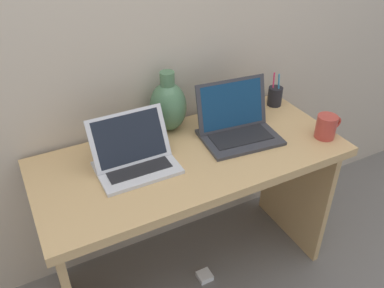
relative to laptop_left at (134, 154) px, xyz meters
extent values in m
plane|color=slate|center=(0.24, -0.04, -0.79)|extent=(6.00, 6.00, 0.00)
cube|color=#BCAD99|center=(0.24, 0.29, 0.41)|extent=(4.40, 0.04, 2.40)
cube|color=tan|center=(0.24, -0.04, -0.08)|extent=(1.31, 0.58, 0.04)
cube|color=tan|center=(-0.37, -0.04, -0.44)|extent=(0.03, 0.49, 0.70)
cube|color=tan|center=(0.85, -0.04, -0.44)|extent=(0.03, 0.49, 0.70)
cube|color=silver|center=(0.00, -0.03, -0.05)|extent=(0.31, 0.23, 0.01)
cube|color=black|center=(0.00, -0.03, -0.04)|extent=(0.25, 0.14, 0.00)
cube|color=silver|center=(0.00, 0.03, 0.05)|extent=(0.31, 0.11, 0.19)
cube|color=black|center=(0.00, 0.03, 0.05)|extent=(0.27, 0.10, 0.17)
cube|color=#333338|center=(0.48, -0.03, -0.05)|extent=(0.35, 0.28, 0.01)
cube|color=black|center=(0.48, -0.03, -0.04)|extent=(0.28, 0.17, 0.00)
cube|color=#333338|center=(0.49, 0.06, 0.07)|extent=(0.34, 0.10, 0.22)
cube|color=navy|center=(0.49, 0.06, 0.07)|extent=(0.30, 0.09, 0.19)
ellipsoid|color=#47704C|center=(0.24, 0.19, 0.06)|extent=(0.16, 0.16, 0.23)
cylinder|color=#47704C|center=(0.24, 0.19, 0.19)|extent=(0.06, 0.06, 0.06)
cylinder|color=#B23D33|center=(0.82, -0.19, 0.00)|extent=(0.09, 0.09, 0.10)
torus|color=#B23D33|center=(0.88, -0.19, 0.00)|extent=(0.06, 0.01, 0.06)
cylinder|color=black|center=(0.81, 0.16, -0.01)|extent=(0.07, 0.07, 0.09)
cylinder|color=#D83359|center=(0.80, 0.17, 0.04)|extent=(0.02, 0.03, 0.14)
cylinder|color=#338CBF|center=(0.82, 0.14, 0.05)|extent=(0.03, 0.02, 0.15)
cube|color=white|center=(0.28, -0.11, -0.78)|extent=(0.07, 0.07, 0.03)
camera|label=1|loc=(-0.39, -1.26, 0.91)|focal=37.64mm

